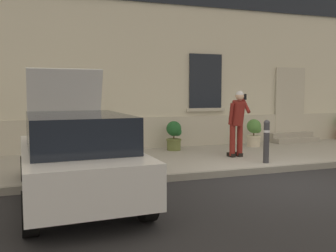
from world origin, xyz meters
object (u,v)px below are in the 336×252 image
Objects in this scene: person_on_phone at (237,119)px; planter_charcoal at (82,138)px; hatchback_car_white at (76,155)px; planter_cream at (254,132)px; planter_olive at (174,135)px; bollard_near_person at (266,140)px.

person_on_phone reaches higher than planter_charcoal.
planter_cream is (5.82, 3.70, -0.19)m from hatchback_car_white.
planter_olive is at bearing -4.91° from planter_charcoal.
planter_cream is (1.49, 1.55, -0.54)m from person_on_phone.
person_on_phone is 2.02× the size of planter_cream.
person_on_phone is at bearing -55.30° from planter_olive.
person_on_phone is at bearing 26.43° from hatchback_car_white.
planter_cream is at bearing 32.47° from hatchback_car_white.
planter_cream is at bearing -2.31° from planter_olive.
hatchback_car_white is at bearing -97.62° from planter_charcoal.
planter_charcoal is 2.65m from planter_olive.
planter_charcoal and planter_cream have the same top height.
hatchback_car_white is 4.80× the size of planter_charcoal.
planter_charcoal is 1.00× the size of planter_olive.
planter_charcoal is at bearing 82.38° from hatchback_car_white.
hatchback_car_white is at bearing -164.18° from person_on_phone.
planter_olive is at bearing 118.50° from bollard_near_person.
hatchback_car_white is 4.80× the size of planter_olive.
bollard_near_person is 2.96m from planter_olive.
hatchback_car_white is 4.80× the size of planter_cream.
planter_cream is at bearing -3.61° from planter_charcoal.
bollard_near_person is 1.22× the size of planter_cream.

